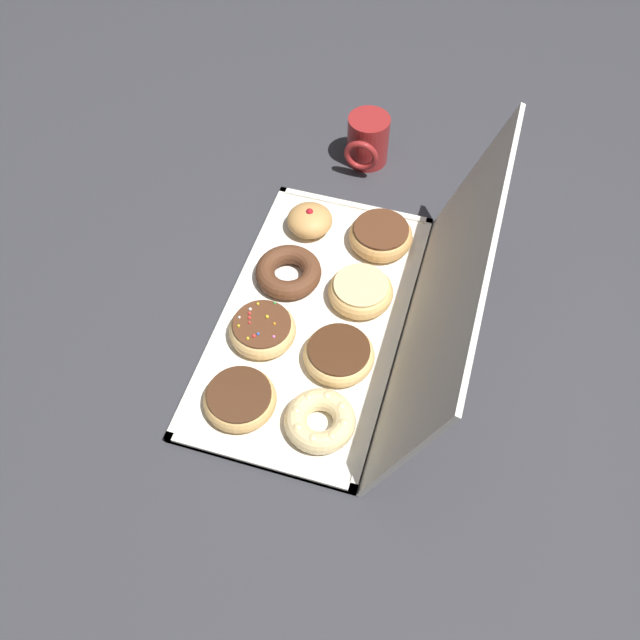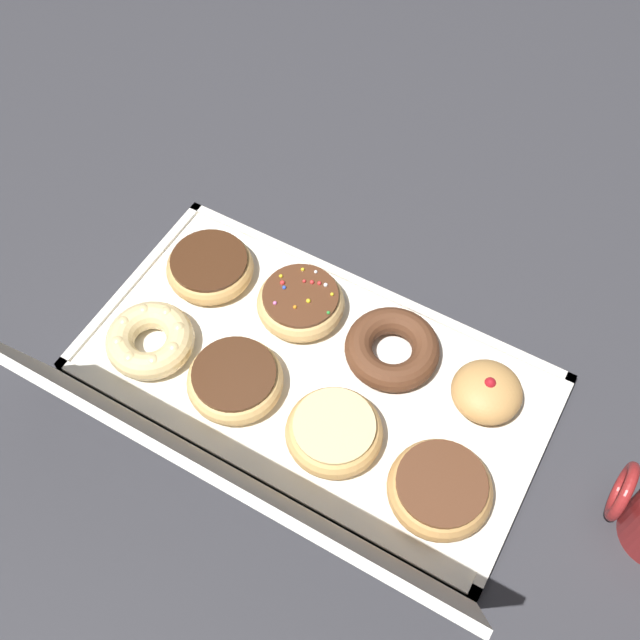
# 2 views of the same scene
# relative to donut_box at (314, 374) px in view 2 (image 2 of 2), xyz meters

# --- Properties ---
(ground_plane) EXTENTS (3.00, 3.00, 0.00)m
(ground_plane) POSITION_rel_donut_box_xyz_m (0.00, 0.00, -0.01)
(ground_plane) COLOR #333338
(donut_box) EXTENTS (0.56, 0.30, 0.01)m
(donut_box) POSITION_rel_donut_box_xyz_m (0.00, 0.00, 0.00)
(donut_box) COLOR silver
(donut_box) RESTS_ON ground
(box_lid_open) EXTENTS (0.56, 0.11, 0.30)m
(box_lid_open) POSITION_rel_donut_box_xyz_m (0.00, 0.20, 0.14)
(box_lid_open) COLOR silver
(box_lid_open) RESTS_ON ground
(jelly_filled_donut_0) EXTENTS (0.08, 0.08, 0.05)m
(jelly_filled_donut_0) POSITION_rel_donut_box_xyz_m (-0.19, -0.07, 0.03)
(jelly_filled_donut_0) COLOR tan
(jelly_filled_donut_0) RESTS_ON donut_box
(chocolate_cake_ring_donut_1) EXTENTS (0.12, 0.12, 0.03)m
(chocolate_cake_ring_donut_1) POSITION_rel_donut_box_xyz_m (-0.07, -0.07, 0.02)
(chocolate_cake_ring_donut_1) COLOR #59331E
(chocolate_cake_ring_donut_1) RESTS_ON donut_box
(sprinkle_donut_2) EXTENTS (0.11, 0.11, 0.04)m
(sprinkle_donut_2) POSITION_rel_donut_box_xyz_m (0.06, -0.07, 0.02)
(sprinkle_donut_2) COLOR #E5B770
(sprinkle_donut_2) RESTS_ON donut_box
(chocolate_frosted_donut_3) EXTENTS (0.11, 0.11, 0.03)m
(chocolate_frosted_donut_3) POSITION_rel_donut_box_xyz_m (0.19, -0.06, 0.02)
(chocolate_frosted_donut_3) COLOR tan
(chocolate_frosted_donut_3) RESTS_ON donut_box
(chocolate_frosted_donut_4) EXTENTS (0.12, 0.12, 0.04)m
(chocolate_frosted_donut_4) POSITION_rel_donut_box_xyz_m (-0.20, 0.07, 0.03)
(chocolate_frosted_donut_4) COLOR tan
(chocolate_frosted_donut_4) RESTS_ON donut_box
(glazed_ring_donut_5) EXTENTS (0.11, 0.11, 0.04)m
(glazed_ring_donut_5) POSITION_rel_donut_box_xyz_m (-0.06, 0.07, 0.02)
(glazed_ring_donut_5) COLOR tan
(glazed_ring_donut_5) RESTS_ON donut_box
(chocolate_frosted_donut_6) EXTENTS (0.12, 0.12, 0.04)m
(chocolate_frosted_donut_6) POSITION_rel_donut_box_xyz_m (0.07, 0.07, 0.02)
(chocolate_frosted_donut_6) COLOR #E5B770
(chocolate_frosted_donut_6) RESTS_ON donut_box
(cruller_donut_7) EXTENTS (0.11, 0.11, 0.04)m
(cruller_donut_7) POSITION_rel_donut_box_xyz_m (0.19, 0.07, 0.02)
(cruller_donut_7) COLOR #EACC8C
(cruller_donut_7) RESTS_ON donut_box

